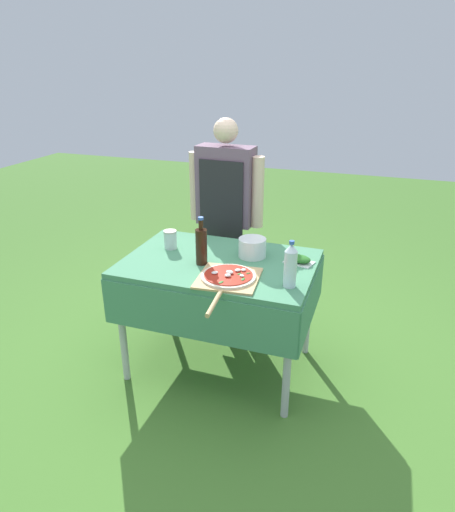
% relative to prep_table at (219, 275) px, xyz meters
% --- Properties ---
extents(ground_plane, '(12.00, 12.00, 0.00)m').
position_rel_prep_table_xyz_m(ground_plane, '(0.00, 0.00, -0.67)').
color(ground_plane, '#477A2D').
extents(prep_table, '(1.16, 0.80, 0.76)m').
position_rel_prep_table_xyz_m(prep_table, '(0.00, 0.00, 0.00)').
color(prep_table, '#478960').
rests_on(prep_table, ground).
extents(person_cook, '(0.57, 0.20, 1.52)m').
position_rel_prep_table_xyz_m(person_cook, '(-0.19, 0.67, 0.23)').
color(person_cook, '#70604C').
rests_on(person_cook, ground).
extents(pizza_on_peel, '(0.36, 0.60, 0.05)m').
position_rel_prep_table_xyz_m(pizza_on_peel, '(0.14, -0.23, 0.11)').
color(pizza_on_peel, tan).
rests_on(pizza_on_peel, prep_table).
extents(oil_bottle, '(0.07, 0.07, 0.29)m').
position_rel_prep_table_xyz_m(oil_bottle, '(-0.08, -0.07, 0.21)').
color(oil_bottle, black).
rests_on(oil_bottle, prep_table).
extents(water_bottle, '(0.07, 0.07, 0.26)m').
position_rel_prep_table_xyz_m(water_bottle, '(0.47, -0.19, 0.22)').
color(water_bottle, silver).
rests_on(water_bottle, prep_table).
extents(herb_container, '(0.19, 0.15, 0.05)m').
position_rel_prep_table_xyz_m(herb_container, '(0.46, 0.13, 0.11)').
color(herb_container, silver).
rests_on(herb_container, prep_table).
extents(mixing_tub, '(0.17, 0.17, 0.12)m').
position_rel_prep_table_xyz_m(mixing_tub, '(0.17, 0.13, 0.15)').
color(mixing_tub, silver).
rests_on(mixing_tub, prep_table).
extents(sauce_jar, '(0.08, 0.08, 0.12)m').
position_rel_prep_table_xyz_m(sauce_jar, '(-0.37, 0.09, 0.15)').
color(sauce_jar, silver).
rests_on(sauce_jar, prep_table).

